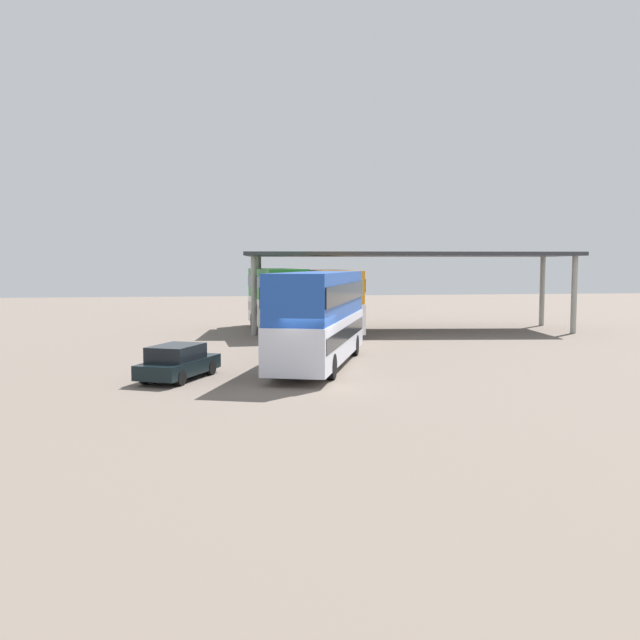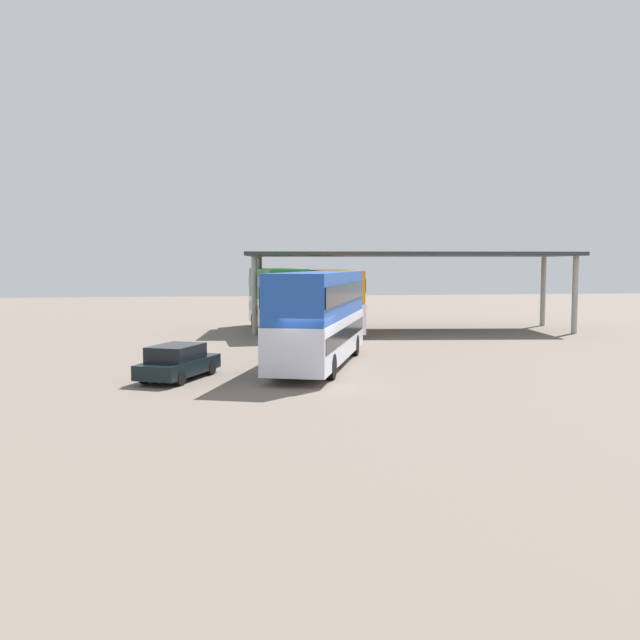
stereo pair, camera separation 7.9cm
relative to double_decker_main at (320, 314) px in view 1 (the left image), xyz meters
name	(u,v)px [view 1 (the left image)]	position (x,y,z in m)	size (l,w,h in m)	color
ground_plane	(312,384)	(-0.98, -4.39, -2.25)	(140.00, 140.00, 0.00)	#706359
double_decker_main	(320,314)	(0.00, 0.00, 0.00)	(5.99, 11.35, 4.08)	silver
parked_hatchback	(178,362)	(-5.94, -2.69, -1.57)	(3.21, 4.36, 1.35)	black
double_decker_near_canopy	(276,297)	(-0.63, 14.82, 0.03)	(3.08, 11.43, 4.15)	silver
double_decker_mid_row	(330,298)	(2.82, 13.93, -0.02)	(2.61, 10.38, 4.05)	white
depot_canopy	(408,257)	(8.37, 14.96, 2.68)	(22.30, 9.29, 5.23)	#33353A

